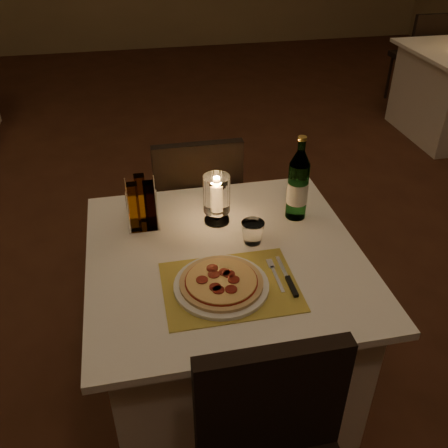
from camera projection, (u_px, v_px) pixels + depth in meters
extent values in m
cube|color=#4A2617|center=(201.00, 285.00, 2.81)|extent=(8.00, 10.00, 0.02)
cube|color=white|center=(225.00, 329.00, 2.04)|extent=(0.88, 0.88, 0.71)
cube|color=white|center=(225.00, 257.00, 1.83)|extent=(1.00, 1.00, 0.03)
cube|color=black|center=(271.00, 404.00, 1.36)|extent=(0.42, 0.05, 0.42)
cube|color=black|center=(194.00, 205.00, 2.63)|extent=(0.42, 0.42, 0.05)
cube|color=black|center=(199.00, 184.00, 2.35)|extent=(0.42, 0.05, 0.42)
cylinder|color=black|center=(220.00, 222.00, 2.93)|extent=(0.03, 0.03, 0.44)
cylinder|color=black|center=(162.00, 228.00, 2.88)|extent=(0.03, 0.03, 0.44)
cylinder|color=black|center=(232.00, 257.00, 2.66)|extent=(0.03, 0.03, 0.44)
cylinder|color=black|center=(169.00, 265.00, 2.60)|extent=(0.03, 0.03, 0.44)
cube|color=gold|center=(230.00, 286.00, 1.68)|extent=(0.45, 0.34, 0.00)
cylinder|color=white|center=(221.00, 286.00, 1.67)|extent=(0.32, 0.32, 0.01)
cylinder|color=#D8B77F|center=(221.00, 283.00, 1.66)|extent=(0.28, 0.28, 0.01)
cylinder|color=maroon|center=(221.00, 281.00, 1.65)|extent=(0.24, 0.24, 0.00)
cylinder|color=#EACC7F|center=(221.00, 280.00, 1.65)|extent=(0.24, 0.24, 0.00)
cylinder|color=maroon|center=(229.00, 274.00, 1.67)|extent=(0.04, 0.04, 0.00)
cylinder|color=maroon|center=(224.00, 272.00, 1.68)|extent=(0.04, 0.04, 0.00)
cylinder|color=maroon|center=(212.00, 268.00, 1.70)|extent=(0.04, 0.04, 0.00)
cylinder|color=maroon|center=(214.00, 274.00, 1.67)|extent=(0.04, 0.04, 0.00)
cylinder|color=maroon|center=(202.00, 280.00, 1.65)|extent=(0.04, 0.04, 0.00)
cylinder|color=maroon|center=(215.00, 287.00, 1.62)|extent=(0.04, 0.04, 0.00)
cylinder|color=maroon|center=(218.00, 290.00, 1.61)|extent=(0.04, 0.04, 0.00)
cylinder|color=maroon|center=(231.00, 289.00, 1.61)|extent=(0.04, 0.04, 0.00)
cylinder|color=maroon|center=(234.00, 280.00, 1.65)|extent=(0.04, 0.04, 0.00)
cube|color=silver|center=(277.00, 279.00, 1.70)|extent=(0.01, 0.14, 0.00)
cube|color=silver|center=(270.00, 264.00, 1.77)|extent=(0.02, 0.05, 0.00)
cube|color=black|center=(292.00, 286.00, 1.66)|extent=(0.02, 0.10, 0.01)
cube|color=silver|center=(282.00, 267.00, 1.76)|extent=(0.01, 0.12, 0.00)
cylinder|color=#58A45C|center=(297.00, 191.00, 1.97)|extent=(0.08, 0.08, 0.24)
cylinder|color=#58A45C|center=(302.00, 146.00, 1.86)|extent=(0.03, 0.03, 0.04)
cylinder|color=gold|center=(302.00, 138.00, 1.84)|extent=(0.03, 0.03, 0.01)
cylinder|color=silver|center=(297.00, 192.00, 1.97)|extent=(0.08, 0.08, 0.09)
cylinder|color=white|center=(217.00, 220.00, 2.00)|extent=(0.10, 0.10, 0.01)
cylinder|color=white|center=(217.00, 215.00, 1.99)|extent=(0.02, 0.02, 0.04)
cylinder|color=white|center=(217.00, 194.00, 1.94)|extent=(0.11, 0.11, 0.15)
cylinder|color=white|center=(217.00, 197.00, 1.94)|extent=(0.03, 0.03, 0.11)
ellipsoid|color=orange|center=(217.00, 181.00, 1.90)|extent=(0.02, 0.02, 0.03)
cube|color=white|center=(144.00, 224.00, 1.98)|extent=(0.12, 0.12, 0.01)
cylinder|color=white|center=(128.00, 213.00, 1.88)|extent=(0.01, 0.01, 0.18)
cylinder|color=white|center=(157.00, 210.00, 1.89)|extent=(0.01, 0.01, 0.18)
cylinder|color=white|center=(127.00, 199.00, 1.97)|extent=(0.01, 0.01, 0.18)
cylinder|color=white|center=(155.00, 196.00, 1.98)|extent=(0.01, 0.01, 0.18)
cube|color=#BF8C33|center=(134.00, 207.00, 1.89)|extent=(0.04, 0.04, 0.20)
cube|color=#3F1E14|center=(150.00, 205.00, 1.90)|extent=(0.04, 0.04, 0.20)
cube|color=#BF8C33|center=(141.00, 198.00, 1.95)|extent=(0.04, 0.04, 0.20)
cube|color=black|center=(417.00, 57.00, 4.91)|extent=(0.42, 0.42, 0.05)
cube|color=black|center=(433.00, 38.00, 4.63)|extent=(0.42, 0.05, 0.42)
cylinder|color=black|center=(419.00, 75.00, 5.21)|extent=(0.03, 0.03, 0.44)
cylinder|color=black|center=(389.00, 77.00, 5.15)|extent=(0.03, 0.03, 0.44)
cylinder|color=black|center=(437.00, 86.00, 4.93)|extent=(0.03, 0.03, 0.44)
cylinder|color=black|center=(405.00, 88.00, 4.87)|extent=(0.03, 0.03, 0.44)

